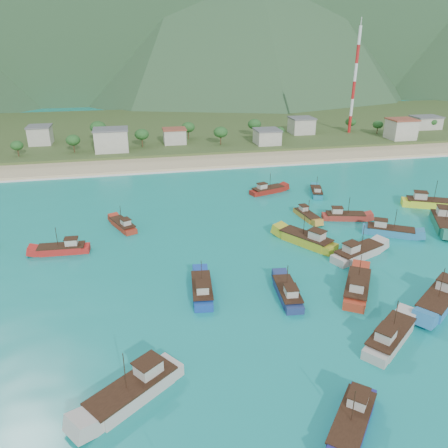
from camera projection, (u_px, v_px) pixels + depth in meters
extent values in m
plane|color=#0C7785|center=(273.00, 277.00, 76.65)|extent=(600.00, 600.00, 0.00)
cube|color=beige|center=(201.00, 162.00, 147.76)|extent=(400.00, 18.00, 1.20)
cube|color=#385123|center=(180.00, 129.00, 202.67)|extent=(400.00, 110.00, 2.40)
cube|color=white|center=(206.00, 170.00, 139.21)|extent=(400.00, 2.50, 0.08)
cube|color=beige|center=(40.00, 136.00, 164.73)|extent=(7.92, 8.65, 6.42)
cube|color=beige|center=(112.00, 141.00, 154.25)|extent=(11.41, 8.86, 7.46)
cube|color=beige|center=(175.00, 137.00, 165.62)|extent=(8.19, 6.83, 5.29)
cube|color=beige|center=(267.00, 137.00, 165.24)|extent=(8.77, 8.84, 5.08)
cube|color=beige|center=(301.00, 126.00, 183.43)|extent=(9.16, 8.83, 6.17)
cube|color=beige|center=(401.00, 129.00, 173.09)|extent=(9.77, 8.69, 7.43)
cube|color=beige|center=(426.00, 123.00, 193.36)|extent=(11.65, 8.34, 4.99)
cylinder|color=red|center=(350.00, 124.00, 185.00)|extent=(1.20, 1.20, 6.95)
cylinder|color=white|center=(352.00, 107.00, 182.28)|extent=(1.20, 1.20, 6.95)
cylinder|color=red|center=(354.00, 90.00, 179.56)|extent=(1.20, 1.20, 6.95)
cylinder|color=white|center=(356.00, 72.00, 176.84)|extent=(1.20, 1.20, 6.95)
cylinder|color=red|center=(358.00, 54.00, 174.12)|extent=(1.20, 1.20, 6.95)
cylinder|color=white|center=(360.00, 35.00, 171.39)|extent=(1.20, 1.20, 6.95)
cube|color=#B0A9A1|center=(390.00, 338.00, 59.97)|extent=(10.98, 9.59, 2.06)
cube|color=beige|center=(386.00, 335.00, 57.61)|extent=(3.30, 3.22, 1.67)
cylinder|color=#382114|center=(396.00, 315.00, 59.12)|extent=(0.12, 0.12, 4.63)
cube|color=#BBB1A9|center=(358.00, 254.00, 83.34)|extent=(12.06, 7.76, 2.12)
cube|color=beige|center=(351.00, 248.00, 81.32)|extent=(3.28, 3.01, 1.72)
cylinder|color=#382114|center=(363.00, 237.00, 82.35)|extent=(0.12, 0.12, 4.77)
cube|color=beige|center=(133.00, 393.00, 50.44)|extent=(12.09, 10.36, 2.25)
cube|color=beige|center=(148.00, 368.00, 51.40)|extent=(3.61, 3.50, 1.83)
cylinder|color=#382114|center=(125.00, 372.00, 48.52)|extent=(0.12, 0.12, 5.06)
cube|color=navy|center=(351.00, 424.00, 46.61)|extent=(9.17, 9.84, 1.89)
cube|color=beige|center=(358.00, 399.00, 47.64)|extent=(2.99, 3.03, 1.54)
cylinder|color=#382114|center=(353.00, 406.00, 44.93)|extent=(0.12, 0.12, 4.25)
cube|color=#2B76B6|center=(439.00, 302.00, 67.96)|extent=(12.29, 10.41, 2.28)
cube|color=beige|center=(446.00, 284.00, 68.91)|extent=(3.66, 3.54, 1.85)
cylinder|color=#382114|center=(442.00, 283.00, 66.02)|extent=(0.12, 0.12, 5.13)
cube|color=yellow|center=(430.00, 204.00, 108.06)|extent=(12.74, 8.56, 2.25)
cube|color=beige|center=(420.00, 196.00, 107.79)|extent=(3.51, 3.24, 1.83)
cylinder|color=#382114|center=(436.00, 190.00, 106.48)|extent=(0.12, 0.12, 5.06)
cube|color=gold|center=(306.00, 241.00, 88.60)|extent=(9.77, 12.22, 2.23)
cube|color=beige|center=(317.00, 235.00, 86.20)|extent=(3.41, 3.56, 1.81)
cylinder|color=#382114|center=(304.00, 223.00, 87.64)|extent=(0.12, 0.12, 5.01)
cube|color=teal|center=(316.00, 193.00, 117.17)|extent=(5.06, 9.11, 1.59)
cube|color=beige|center=(317.00, 190.00, 114.97)|extent=(2.12, 2.37, 1.29)
cylinder|color=#382114|center=(317.00, 183.00, 116.61)|extent=(0.12, 0.12, 3.58)
cube|color=#A02D24|center=(345.00, 217.00, 100.77)|extent=(10.23, 5.28, 1.78)
cube|color=beige|center=(337.00, 211.00, 100.22)|extent=(2.61, 2.30, 1.45)
cylinder|color=#382114|center=(349.00, 206.00, 99.61)|extent=(0.12, 0.12, 4.02)
cube|color=gold|center=(307.00, 217.00, 101.44)|extent=(3.64, 8.92, 1.57)
cube|color=beige|center=(304.00, 208.00, 102.42)|extent=(1.82, 2.15, 1.28)
cylinder|color=#382114|center=(309.00, 207.00, 100.02)|extent=(0.12, 0.12, 3.54)
cube|color=#A22D1B|center=(123.00, 226.00, 96.31)|extent=(6.13, 9.44, 1.66)
cube|color=beige|center=(126.00, 222.00, 94.32)|extent=(2.36, 2.57, 1.35)
cylinder|color=#382114|center=(121.00, 214.00, 95.64)|extent=(0.12, 0.12, 3.73)
cube|color=#163F9D|center=(202.00, 290.00, 71.42)|extent=(4.16, 10.66, 1.89)
cube|color=beige|center=(203.00, 288.00, 68.80)|extent=(2.14, 2.55, 1.54)
cylinder|color=#382114|center=(201.00, 272.00, 70.75)|extent=(0.12, 0.12, 4.25)
cube|color=#A6331C|center=(357.00, 288.00, 71.74)|extent=(9.21, 11.71, 2.13)
cube|color=beige|center=(357.00, 285.00, 68.93)|extent=(3.24, 3.39, 1.73)
cylinder|color=#382114|center=(360.00, 268.00, 70.96)|extent=(0.12, 0.12, 4.78)
cube|color=red|center=(62.00, 250.00, 85.05)|extent=(9.98, 3.39, 1.79)
cube|color=beige|center=(71.00, 242.00, 84.71)|extent=(2.32, 1.91, 1.45)
cylinder|color=#382114|center=(57.00, 237.00, 83.83)|extent=(0.12, 0.12, 4.03)
cube|color=teal|center=(390.00, 232.00, 92.76)|extent=(10.80, 8.19, 1.94)
cube|color=beige|center=(381.00, 223.00, 92.72)|extent=(3.09, 2.93, 1.58)
cylinder|color=#382114|center=(396.00, 219.00, 91.35)|extent=(0.12, 0.12, 4.37)
cube|color=#1F7159|center=(443.00, 224.00, 96.21)|extent=(9.17, 13.16, 2.33)
cube|color=beige|center=(443.00, 211.00, 97.72)|extent=(3.41, 3.66, 1.90)
cylinder|color=#382114|center=(448.00, 210.00, 94.08)|extent=(0.12, 0.12, 5.25)
cube|color=navy|center=(287.00, 294.00, 70.57)|extent=(3.83, 10.10, 1.79)
cube|color=beige|center=(291.00, 292.00, 68.08)|extent=(2.01, 2.40, 1.46)
cylinder|color=#382114|center=(287.00, 276.00, 69.94)|extent=(0.12, 0.12, 4.04)
cube|color=maroon|center=(268.00, 191.00, 118.20)|extent=(10.28, 5.80, 1.79)
cube|color=beige|center=(262.00, 186.00, 116.64)|extent=(2.69, 2.41, 1.46)
cylinder|color=#382114|center=(270.00, 180.00, 117.32)|extent=(0.12, 0.12, 4.03)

